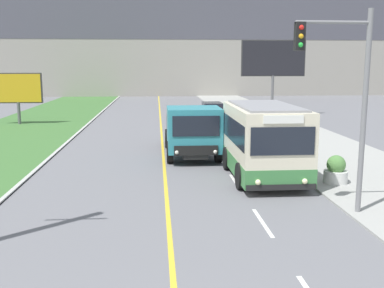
{
  "coord_description": "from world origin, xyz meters",
  "views": [
    {
      "loc": [
        -0.3,
        -4.54,
        4.57
      ],
      "look_at": [
        1.1,
        13.2,
        1.4
      ],
      "focal_mm": 42.0,
      "sensor_mm": 36.0,
      "label": 1
    }
  ],
  "objects_px": {
    "dump_truck": "(192,132)",
    "planter_round_near": "(336,171)",
    "billboard_small": "(17,89)",
    "car_distant": "(212,112)",
    "planter_round_second": "(297,148)",
    "traffic_light_mast": "(345,87)",
    "billboard_large": "(273,60)",
    "planter_round_third": "(274,133)",
    "city_bus": "(264,142)"
  },
  "relations": [
    {
      "from": "dump_truck",
      "to": "planter_round_near",
      "type": "height_order",
      "value": "dump_truck"
    },
    {
      "from": "billboard_small",
      "to": "car_distant",
      "type": "bearing_deg",
      "value": 5.82
    },
    {
      "from": "car_distant",
      "to": "planter_round_second",
      "type": "height_order",
      "value": "car_distant"
    },
    {
      "from": "traffic_light_mast",
      "to": "planter_round_near",
      "type": "height_order",
      "value": "traffic_light_mast"
    },
    {
      "from": "billboard_large",
      "to": "planter_round_second",
      "type": "relative_size",
      "value": 5.82
    },
    {
      "from": "dump_truck",
      "to": "billboard_small",
      "type": "relative_size",
      "value": 1.75
    },
    {
      "from": "planter_round_second",
      "to": "planter_round_third",
      "type": "distance_m",
      "value": 4.63
    },
    {
      "from": "dump_truck",
      "to": "planter_round_near",
      "type": "distance_m",
      "value": 7.51
    },
    {
      "from": "billboard_small",
      "to": "planter_round_third",
      "type": "relative_size",
      "value": 3.51
    },
    {
      "from": "dump_truck",
      "to": "traffic_light_mast",
      "type": "height_order",
      "value": "traffic_light_mast"
    },
    {
      "from": "car_distant",
      "to": "planter_round_near",
      "type": "xyz_separation_m",
      "value": [
        2.22,
        -20.55,
        -0.13
      ]
    },
    {
      "from": "car_distant",
      "to": "traffic_light_mast",
      "type": "distance_m",
      "value": 24.15
    },
    {
      "from": "traffic_light_mast",
      "to": "billboard_large",
      "type": "bearing_deg",
      "value": 79.89
    },
    {
      "from": "car_distant",
      "to": "planter_round_near",
      "type": "bearing_deg",
      "value": -83.84
    },
    {
      "from": "car_distant",
      "to": "billboard_small",
      "type": "xyz_separation_m",
      "value": [
        -15.14,
        -1.54,
        2.0
      ]
    },
    {
      "from": "city_bus",
      "to": "planter_round_second",
      "type": "bearing_deg",
      "value": 54.23
    },
    {
      "from": "dump_truck",
      "to": "billboard_large",
      "type": "relative_size",
      "value": 1.03
    },
    {
      "from": "dump_truck",
      "to": "planter_round_third",
      "type": "relative_size",
      "value": 6.12
    },
    {
      "from": "billboard_large",
      "to": "planter_round_third",
      "type": "height_order",
      "value": "billboard_large"
    },
    {
      "from": "planter_round_second",
      "to": "car_distant",
      "type": "bearing_deg",
      "value": 97.79
    },
    {
      "from": "city_bus",
      "to": "dump_truck",
      "type": "distance_m",
      "value": 5.02
    },
    {
      "from": "billboard_small",
      "to": "planter_round_second",
      "type": "xyz_separation_m",
      "value": [
        17.31,
        -14.37,
        -2.1
      ]
    },
    {
      "from": "billboard_small",
      "to": "planter_round_third",
      "type": "height_order",
      "value": "billboard_small"
    },
    {
      "from": "city_bus",
      "to": "billboard_large",
      "type": "xyz_separation_m",
      "value": [
        5.96,
        21.79,
        3.4
      ]
    },
    {
      "from": "car_distant",
      "to": "planter_round_second",
      "type": "distance_m",
      "value": 16.06
    },
    {
      "from": "dump_truck",
      "to": "billboard_large",
      "type": "height_order",
      "value": "billboard_large"
    },
    {
      "from": "city_bus",
      "to": "billboard_small",
      "type": "bearing_deg",
      "value": 129.69
    },
    {
      "from": "dump_truck",
      "to": "billboard_small",
      "type": "bearing_deg",
      "value": 132.26
    },
    {
      "from": "car_distant",
      "to": "planter_round_second",
      "type": "bearing_deg",
      "value": -82.21
    },
    {
      "from": "car_distant",
      "to": "traffic_light_mast",
      "type": "bearing_deg",
      "value": -87.74
    },
    {
      "from": "billboard_large",
      "to": "planter_round_third",
      "type": "xyz_separation_m",
      "value": [
        -3.42,
        -13.68,
        -4.34
      ]
    },
    {
      "from": "planter_round_near",
      "to": "traffic_light_mast",
      "type": "bearing_deg",
      "value": -110.7
    },
    {
      "from": "car_distant",
      "to": "billboard_large",
      "type": "relative_size",
      "value": 0.65
    },
    {
      "from": "traffic_light_mast",
      "to": "planter_round_third",
      "type": "xyz_separation_m",
      "value": [
        1.27,
        12.64,
        -3.33
      ]
    },
    {
      "from": "planter_round_third",
      "to": "traffic_light_mast",
      "type": "bearing_deg",
      "value": -95.75
    },
    {
      "from": "planter_round_second",
      "to": "billboard_large",
      "type": "bearing_deg",
      "value": 79.3
    },
    {
      "from": "dump_truck",
      "to": "planter_round_third",
      "type": "distance_m",
      "value": 6.37
    },
    {
      "from": "traffic_light_mast",
      "to": "billboard_large",
      "type": "relative_size",
      "value": 0.93
    },
    {
      "from": "billboard_small",
      "to": "planter_round_second",
      "type": "distance_m",
      "value": 22.6
    },
    {
      "from": "city_bus",
      "to": "planter_round_third",
      "type": "relative_size",
      "value": 4.85
    },
    {
      "from": "planter_round_near",
      "to": "planter_round_third",
      "type": "xyz_separation_m",
      "value": [
        0.0,
        9.27,
        0.02
      ]
    },
    {
      "from": "traffic_light_mast",
      "to": "planter_round_near",
      "type": "xyz_separation_m",
      "value": [
        1.27,
        3.37,
        -3.35
      ]
    },
    {
      "from": "planter_round_second",
      "to": "planter_round_third",
      "type": "height_order",
      "value": "planter_round_second"
    },
    {
      "from": "car_distant",
      "to": "billboard_large",
      "type": "distance_m",
      "value": 7.44
    },
    {
      "from": "traffic_light_mast",
      "to": "billboard_small",
      "type": "bearing_deg",
      "value": 125.71
    },
    {
      "from": "billboard_large",
      "to": "planter_round_third",
      "type": "distance_m",
      "value": 14.76
    },
    {
      "from": "dump_truck",
      "to": "planter_round_second",
      "type": "distance_m",
      "value": 5.15
    },
    {
      "from": "planter_round_second",
      "to": "city_bus",
      "type": "bearing_deg",
      "value": -125.77
    },
    {
      "from": "city_bus",
      "to": "traffic_light_mast",
      "type": "relative_size",
      "value": 0.88
    },
    {
      "from": "traffic_light_mast",
      "to": "planter_round_third",
      "type": "bearing_deg",
      "value": 84.25
    }
  ]
}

